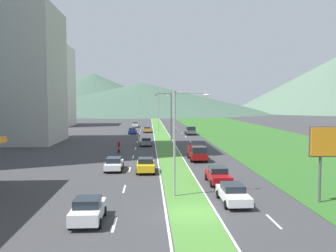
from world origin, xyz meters
name	(u,v)px	position (x,y,z in m)	size (l,w,h in m)	color
ground_plane	(192,214)	(0.00, 0.00, 0.00)	(600.00, 600.00, 0.00)	#38383A
grass_median	(161,134)	(0.00, 60.00, 0.03)	(3.20, 240.00, 0.06)	#477F33
grass_verge_right	(247,134)	(20.60, 60.00, 0.03)	(24.00, 240.00, 0.06)	#2D6023
lane_dash_left_2	(114,224)	(-5.10, -1.78, 0.01)	(0.16, 2.80, 0.01)	silver
lane_dash_left_3	(124,189)	(-5.10, 7.32, 0.01)	(0.16, 2.80, 0.01)	silver
lane_dash_left_4	(130,169)	(-5.10, 16.43, 0.01)	(0.16, 2.80, 0.01)	silver
lane_dash_left_5	(133,157)	(-5.10, 25.54, 0.01)	(0.16, 2.80, 0.01)	silver
lane_dash_left_6	(136,148)	(-5.10, 34.65, 0.01)	(0.16, 2.80, 0.01)	silver
lane_dash_left_7	(137,142)	(-5.10, 43.76, 0.01)	(0.16, 2.80, 0.01)	silver
lane_dash_left_8	(139,137)	(-5.10, 52.87, 0.01)	(0.16, 2.80, 0.01)	silver
lane_dash_left_9	(140,133)	(-5.10, 61.97, 0.01)	(0.16, 2.80, 0.01)	silver
lane_dash_left_10	(141,130)	(-5.10, 71.08, 0.01)	(0.16, 2.80, 0.01)	silver
lane_dash_left_11	(141,128)	(-5.10, 80.19, 0.01)	(0.16, 2.80, 0.01)	silver
lane_dash_right_2	(274,221)	(5.10, -1.78, 0.01)	(0.16, 2.80, 0.01)	silver
lane_dash_right_3	(238,187)	(5.10, 7.32, 0.01)	(0.16, 2.80, 0.01)	silver
lane_dash_right_4	(218,168)	(5.10, 16.43, 0.01)	(0.16, 2.80, 0.01)	silver
lane_dash_right_5	(206,156)	(5.10, 25.54, 0.01)	(0.16, 2.80, 0.01)	silver
lane_dash_right_6	(197,148)	(5.10, 34.65, 0.01)	(0.16, 2.80, 0.01)	silver
lane_dash_right_7	(191,142)	(5.10, 43.76, 0.01)	(0.16, 2.80, 0.01)	silver
lane_dash_right_8	(186,137)	(5.10, 52.87, 0.01)	(0.16, 2.80, 0.01)	silver
lane_dash_right_9	(182,133)	(5.10, 61.97, 0.01)	(0.16, 2.80, 0.01)	silver
lane_dash_right_10	(179,130)	(5.10, 71.08, 0.01)	(0.16, 2.80, 0.01)	silver
lane_dash_right_11	(176,128)	(5.10, 80.19, 0.01)	(0.16, 2.80, 0.01)	silver
edge_line_median_left	(154,134)	(-1.75, 60.00, 0.01)	(0.16, 240.00, 0.01)	silver
edge_line_median_right	(169,134)	(1.75, 60.00, 0.01)	(0.16, 240.00, 0.01)	silver
domed_building	(17,68)	(-27.26, 44.38, 13.92)	(14.91, 14.91, 33.58)	#B7B2A8
midrise_colored	(48,87)	(-34.40, 89.89, 12.34)	(14.51, 14.51, 24.69)	silver
hill_far_left	(92,91)	(-53.10, 299.50, 16.53)	(158.60, 158.60, 33.06)	#3D5647
hill_far_center	(141,98)	(-7.99, 223.34, 10.24)	(176.76, 176.76, 20.49)	#3D5647
street_lamp_near	(179,136)	(-0.51, 4.60, 4.98)	(2.97, 0.38, 8.58)	#99999E
street_lamp_mid	(169,116)	(0.56, 36.03, 5.28)	(2.87, 0.43, 9.17)	#99999E
street_lamp_far	(160,110)	(-0.12, 67.44, 5.43)	(2.63, 0.31, 9.52)	#99999E
car_0	(135,125)	(-6.89, 83.36, 0.78)	(1.97, 4.69, 1.50)	silver
car_1	(218,175)	(3.59, 9.06, 0.78)	(1.97, 4.67, 1.55)	maroon
car_2	(132,131)	(-6.77, 60.66, 0.76)	(1.91, 4.10, 1.49)	navy
car_3	(146,142)	(-3.37, 38.17, 0.73)	(1.93, 4.44, 1.40)	slate
car_4	(146,165)	(-3.26, 14.65, 0.80)	(2.02, 4.04, 1.60)	yellow
car_5	(114,164)	(-6.83, 15.96, 0.75)	(1.95, 4.41, 1.47)	silver
car_6	(147,129)	(-3.29, 65.07, 0.73)	(1.92, 4.71, 1.40)	#C6842D
car_7	(233,193)	(3.46, 2.52, 0.74)	(1.94, 4.74, 1.43)	silver
car_8	(88,210)	(-6.82, -1.28, 0.81)	(1.98, 4.00, 1.62)	silver
pickup_truck_0	(197,153)	(3.43, 22.07, 0.98)	(2.18, 5.40, 2.00)	maroon
pickup_truck_1	(190,131)	(6.71, 58.06, 0.98)	(2.18, 5.40, 2.00)	#515459
motorcycle_rider	(119,148)	(-7.44, 29.92, 0.75)	(0.36, 2.00, 1.80)	black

